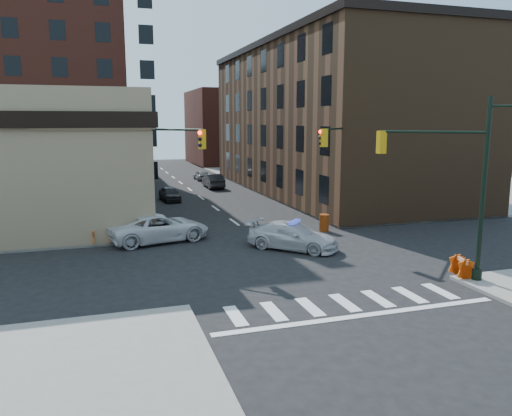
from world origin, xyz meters
TOP-DOWN VIEW (x-y plane):
  - ground at (0.00, 0.00)m, footprint 140.00×140.00m
  - sidewalk_ne at (23.00, 32.75)m, footprint 34.00×54.50m
  - apartment_block at (-18.50, 40.00)m, footprint 25.00×25.00m
  - commercial_row_ne at (13.00, 22.50)m, footprint 14.00×34.00m
  - filler_nw at (-16.00, 62.00)m, footprint 20.00×18.00m
  - filler_ne at (14.00, 58.00)m, footprint 16.00×16.00m
  - signal_pole_se at (6.04, -5.52)m, footprint 5.40×5.27m
  - signal_pole_nw at (-5.85, 5.34)m, footprint 3.58×3.67m
  - signal_pole_ne at (5.84, 5.35)m, footprint 3.67×3.58m
  - tree_ne_near at (7.50, 26.00)m, footprint 3.00×3.00m
  - tree_ne_far at (7.50, 34.00)m, footprint 3.00×3.00m
  - police_car at (1.16, 1.69)m, footprint 5.18×5.12m
  - pickup at (-5.80, 5.80)m, footprint 6.47×4.07m
  - parked_car_wnear at (-3.07, 20.98)m, footprint 1.81×3.86m
  - parked_car_wfar at (-5.48, 27.86)m, footprint 1.87×4.42m
  - parked_car_wdeep at (-4.59, 43.11)m, footprint 2.40×5.00m
  - parked_car_enear at (2.63, 28.37)m, footprint 1.63×4.63m
  - parked_car_efar at (2.89, 35.84)m, footprint 1.54×3.75m
  - pedestrian_a at (-10.02, 6.00)m, footprint 0.62×0.43m
  - pedestrian_b at (-12.04, 6.90)m, footprint 1.04×0.88m
  - pedestrian_c at (-12.01, 9.75)m, footprint 0.96×0.50m
  - barrel_road at (4.82, 5.35)m, footprint 0.66×0.66m
  - barrel_bank at (-5.50, 6.78)m, footprint 0.69×0.69m
  - barricade_se_a at (6.46, -5.70)m, footprint 0.83×1.24m
  - barricade_nw_a at (-9.09, 5.70)m, footprint 1.19×0.64m
  - barricade_nw_b at (-11.41, 7.05)m, footprint 1.24×0.81m

SIDE VIEW (x-z plane):
  - ground at x=0.00m, z-range 0.00..0.00m
  - sidewalk_ne at x=23.00m, z-range 0.00..0.15m
  - barrel_bank at x=-5.50m, z-range 0.00..1.00m
  - barrel_road at x=4.82m, z-range 0.00..1.12m
  - barricade_se_a at x=6.46m, z-range 0.15..1.00m
  - barricade_nw_b at x=-11.41m, z-range 0.15..1.01m
  - barricade_nw_a at x=-9.09m, z-range 0.15..1.03m
  - parked_car_efar at x=2.89m, z-range 0.00..1.27m
  - parked_car_wnear at x=-3.07m, z-range 0.00..1.28m
  - parked_car_wdeep at x=-4.59m, z-range 0.00..1.40m
  - parked_car_wfar at x=-5.48m, z-range 0.00..1.42m
  - police_car at x=1.16m, z-range 0.00..1.50m
  - parked_car_enear at x=2.63m, z-range 0.00..1.52m
  - pickup at x=-5.80m, z-range 0.00..1.67m
  - pedestrian_c at x=-12.01m, z-range 0.15..1.72m
  - pedestrian_a at x=-10.02m, z-range 0.15..1.79m
  - pedestrian_b at x=-12.04m, z-range 0.15..2.06m
  - tree_ne_near at x=7.50m, z-range 1.06..5.91m
  - tree_ne_far at x=7.50m, z-range 1.06..5.91m
  - signal_pole_nw at x=-5.85m, z-range 0.34..8.34m
  - signal_pole_ne at x=5.84m, z-range 0.34..8.34m
  - signal_pole_se at x=6.04m, z-range 0.61..8.61m
  - filler_ne at x=14.00m, z-range 0.00..12.00m
  - commercial_row_ne at x=13.00m, z-range 0.00..14.00m
  - filler_nw at x=-16.00m, z-range 0.00..16.00m
  - apartment_block at x=-18.50m, z-range 0.00..24.00m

